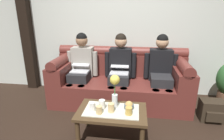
# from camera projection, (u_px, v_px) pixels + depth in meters

# --- Properties ---
(back_wall_patterned) EXTENTS (6.00, 0.12, 2.90)m
(back_wall_patterned) POSITION_uv_depth(u_px,v_px,m) (123.00, 18.00, 3.41)
(back_wall_patterned) COLOR silver
(back_wall_patterned) RESTS_ON ground_plane
(timber_pillar) EXTENTS (0.20, 0.20, 2.90)m
(timber_pillar) POSITION_uv_depth(u_px,v_px,m) (25.00, 18.00, 3.55)
(timber_pillar) COLOR black
(timber_pillar) RESTS_ON ground_plane
(couch) EXTENTS (2.34, 0.88, 0.96)m
(couch) POSITION_uv_depth(u_px,v_px,m) (120.00, 82.00, 3.24)
(couch) COLOR maroon
(couch) RESTS_ON ground_plane
(person_left) EXTENTS (0.56, 0.67, 1.22)m
(person_left) POSITION_uv_depth(u_px,v_px,m) (81.00, 65.00, 3.24)
(person_left) COLOR #232326
(person_left) RESTS_ON ground_plane
(person_middle) EXTENTS (0.56, 0.67, 1.22)m
(person_middle) POSITION_uv_depth(u_px,v_px,m) (120.00, 67.00, 3.15)
(person_middle) COLOR #232326
(person_middle) RESTS_ON ground_plane
(person_right) EXTENTS (0.56, 0.67, 1.22)m
(person_right) POSITION_uv_depth(u_px,v_px,m) (161.00, 68.00, 3.06)
(person_right) COLOR #232326
(person_right) RESTS_ON ground_plane
(coffee_table) EXTENTS (0.86, 0.54, 0.41)m
(coffee_table) POSITION_uv_depth(u_px,v_px,m) (112.00, 114.00, 2.28)
(coffee_table) COLOR #47331E
(coffee_table) RESTS_ON ground_plane
(flower_vase) EXTENTS (0.12, 0.12, 0.43)m
(flower_vase) POSITION_uv_depth(u_px,v_px,m) (115.00, 87.00, 2.23)
(flower_vase) COLOR silver
(flower_vase) RESTS_ON coffee_table
(snack_bowl) EXTENTS (0.12, 0.12, 0.10)m
(snack_bowl) POSITION_uv_depth(u_px,v_px,m) (129.00, 106.00, 2.27)
(snack_bowl) COLOR #4C5666
(snack_bowl) RESTS_ON coffee_table
(cup_near_left) EXTENTS (0.08, 0.08, 0.12)m
(cup_near_left) POSITION_uv_depth(u_px,v_px,m) (102.00, 104.00, 2.26)
(cup_near_left) COLOR white
(cup_near_left) RESTS_ON coffee_table
(cup_near_right) EXTENTS (0.07, 0.07, 0.10)m
(cup_near_right) POSITION_uv_depth(u_px,v_px,m) (99.00, 110.00, 2.15)
(cup_near_right) COLOR #DBB77A
(cup_near_right) RESTS_ON coffee_table
(cup_far_center) EXTENTS (0.08, 0.08, 0.11)m
(cup_far_center) POSITION_uv_depth(u_px,v_px,m) (111.00, 108.00, 2.19)
(cup_far_center) COLOR #DBB77A
(cup_far_center) RESTS_ON coffee_table
(cup_far_left) EXTENTS (0.07, 0.07, 0.11)m
(cup_far_left) POSITION_uv_depth(u_px,v_px,m) (93.00, 107.00, 2.22)
(cup_far_left) COLOR white
(cup_far_left) RESTS_ON coffee_table
(cup_far_right) EXTENTS (0.08, 0.08, 0.09)m
(cup_far_right) POSITION_uv_depth(u_px,v_px,m) (129.00, 111.00, 2.14)
(cup_far_right) COLOR gold
(cup_far_right) RESTS_ON coffee_table
(backpack_right) EXTENTS (0.33, 0.27, 0.32)m
(backpack_right) POSITION_uv_depth(u_px,v_px,m) (212.00, 111.00, 2.70)
(backpack_right) COLOR #2D2319
(backpack_right) RESTS_ON ground_plane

